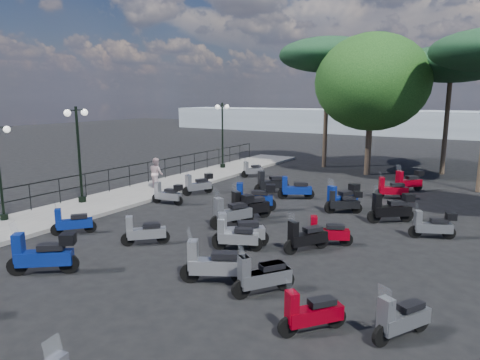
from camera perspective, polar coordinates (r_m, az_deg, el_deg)
The scene contains 36 objects.
ground at distance 15.21m, azimuth -2.91°, elevation -6.86°, with size 120.00×120.00×0.00m, color black.
sidewalk at distance 21.43m, azimuth -12.91°, elevation -1.64°, with size 3.00×30.00×0.15m, color #625F5D.
railing at distance 22.05m, azimuth -15.80°, elevation 0.75°, with size 0.04×26.04×1.10m.
lamp_post_1 at distance 19.58m, azimuth -20.71°, elevation 3.96°, with size 0.37×1.21×4.13m.
lamp_post_2 at distance 27.64m, azimuth -2.36°, elevation 6.56°, with size 0.38×1.22×4.17m.
pedestrian_far at distance 21.81m, azimuth -11.08°, elevation 0.92°, with size 0.75×0.58×1.54m, color #C2A2A7.
scooter_1 at distance 14.07m, azimuth -12.67°, elevation -6.79°, with size 1.18×1.14×1.23m.
scooter_2 at distance 15.85m, azimuth -21.46°, elevation -5.33°, with size 1.04×1.20×1.20m.
scooter_3 at distance 19.08m, azimuth -9.63°, elevation -1.87°, with size 1.53×0.52×1.22m.
scooter_4 at distance 20.82m, azimuth -5.58°, elevation -0.61°, with size 0.90×1.52×1.30m.
scooter_5 at distance 25.31m, azimuth 1.67°, elevation 1.34°, with size 0.90×1.32×1.20m.
scooter_7 at distance 12.64m, azimuth -24.75°, elevation -9.03°, with size 1.56×1.28×1.47m.
scooter_8 at distance 15.61m, azimuth -0.96°, elevation -4.28°, with size 1.03×1.69×1.45m.
scooter_9 at distance 17.75m, azimuth 1.93°, elevation -2.36°, with size 1.74×1.05×1.49m.
scooter_10 at distance 16.44m, azimuth 1.17°, elevation -3.60°, with size 1.11×1.66×1.49m.
scooter_11 at distance 20.99m, azimuth 4.17°, elevation -0.45°, with size 1.30×1.45×1.46m.
scooter_13 at distance 11.03m, azimuth -3.56°, elevation -11.19°, with size 1.65×1.02×1.44m.
scooter_14 at distance 13.26m, azimuth -0.55°, elevation -7.58°, with size 1.49×0.80×1.26m.
scooter_15 at distance 13.50m, azimuth -0.13°, elevation -6.95°, with size 1.48×1.24×1.45m.
scooter_16 at distance 19.93m, azimuth 7.35°, elevation -1.22°, with size 1.55×0.98×1.36m.
scooter_17 at distance 18.22m, azimuth 13.48°, elevation -2.39°, with size 1.06×1.63×1.43m.
scooter_19 at distance 10.45m, azimuth 2.96°, elevation -12.75°, with size 1.05×1.41×1.31m.
scooter_20 at distance 13.96m, azimuth 11.58°, elevation -6.91°, with size 1.43×0.82×1.22m.
scooter_21 at distance 13.31m, azimuth 8.75°, elevation -7.58°, with size 0.97×1.45×1.30m.
scooter_22 at distance 17.87m, azimuth 13.70°, elevation -2.92°, with size 1.38×0.93×1.22m.
scooter_23 at distance 21.00m, azimuth 19.55°, elevation -1.21°, with size 1.52×0.88×1.30m.
scooter_25 at distance 9.05m, azimuth 9.46°, elevation -17.13°, with size 1.04×1.23×1.21m.
scooter_26 at distance 9.28m, azimuth 20.70°, elevation -16.93°, with size 0.89×1.38×1.23m.
scooter_27 at distance 15.70m, azimuth 24.34°, elevation -5.55°, with size 1.43×0.80×1.21m.
scooter_28 at distance 17.06m, azimuth 19.54°, elevation -3.62°, with size 1.52×1.27×1.45m.
scooter_29 at distance 22.89m, azimuth 21.55°, elevation -0.19°, with size 1.26×1.44×1.39m.
scooter_30 at distance 10.47m, azimuth 3.00°, elevation -12.71°, with size 1.05×1.41×1.31m.
broadleaf_tree at distance 26.89m, azimuth 17.19°, elevation 12.31°, with size 6.68×6.68×8.35m.
pine_0 at distance 28.82m, azimuth 26.38°, elevation 13.67°, with size 6.27×6.27×7.68m.
pine_2 at distance 29.30m, azimuth 11.66°, elevation 15.97°, with size 6.38×6.38×8.45m.
distant_hills at distance 57.65m, azimuth 23.10°, elevation 6.98°, with size 70.00×8.00×3.00m, color gray.
Camera 1 is at (8.12, -11.99, 4.66)m, focal length 32.00 mm.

